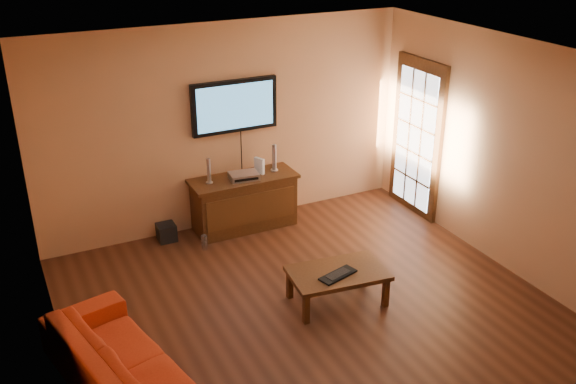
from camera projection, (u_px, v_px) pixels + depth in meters
ground_plane at (317, 315)px, 6.81m from camera, size 5.00×5.00×0.00m
room_walls at (291, 147)px, 6.63m from camera, size 5.00×5.00×5.00m
french_door at (417, 139)px, 8.76m from camera, size 0.07×1.02×2.22m
media_console at (244, 202)px, 8.52m from camera, size 1.42×0.54×0.72m
television at (235, 106)px, 8.19m from camera, size 1.15×0.08×0.68m
coffee_table at (338, 275)px, 6.90m from camera, size 1.10×0.74×0.39m
sofa at (125, 356)px, 5.57m from camera, size 1.04×2.13×0.80m
speaker_left at (209, 172)px, 8.15m from camera, size 0.09×0.09×0.33m
speaker_right at (274, 159)px, 8.52m from camera, size 0.10×0.10×0.37m
av_receiver at (244, 176)px, 8.31m from camera, size 0.40×0.31×0.08m
game_console at (259, 166)px, 8.46m from camera, size 0.10×0.16×0.21m
subwoofer at (166, 232)px, 8.28m from camera, size 0.23×0.23×0.23m
bottle at (204, 242)px, 8.06m from camera, size 0.07×0.07×0.22m
keyboard at (338, 275)px, 6.79m from camera, size 0.46×0.28×0.03m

